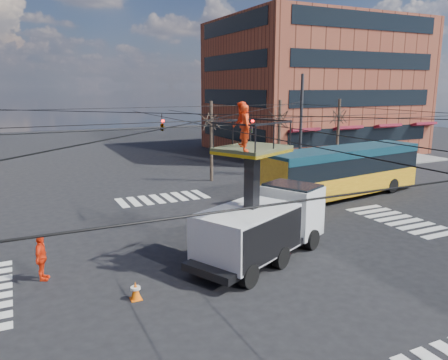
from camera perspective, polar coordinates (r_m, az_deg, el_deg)
ground at (r=19.47m, az=1.22°, el=-9.09°), size 120.00×120.00×0.00m
sidewalk_ne at (r=47.81m, az=12.34°, el=3.45°), size 18.00×18.00×0.12m
crosswalks at (r=19.46m, az=1.22°, el=-9.06°), size 22.40×22.40×0.02m
building_ne at (r=50.25m, az=11.48°, el=11.85°), size 20.06×16.06×14.00m
overhead_network at (r=18.68m, az=0.52°, el=3.64°), size 24.24×24.24×8.00m
tree_a at (r=32.58m, az=-1.69°, el=7.87°), size 2.00×2.00×6.00m
tree_b at (r=35.45m, az=7.29°, el=8.12°), size 2.00×2.00×6.00m
tree_c at (r=39.03m, az=14.78°, el=8.18°), size 2.00×2.00×6.00m
utility_truck at (r=17.99m, az=5.06°, el=-3.88°), size 7.30×5.11×6.50m
city_bus at (r=29.23m, az=15.34°, el=1.20°), size 12.06×4.14×3.20m
traffic_cone at (r=15.44m, az=-11.48°, el=-13.96°), size 0.36×0.36×0.64m
worker_ground at (r=17.64m, az=-22.75°, el=-9.37°), size 0.72×1.09×1.73m
flagger at (r=22.47m, az=9.08°, el=-3.92°), size 1.13×1.33×1.78m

